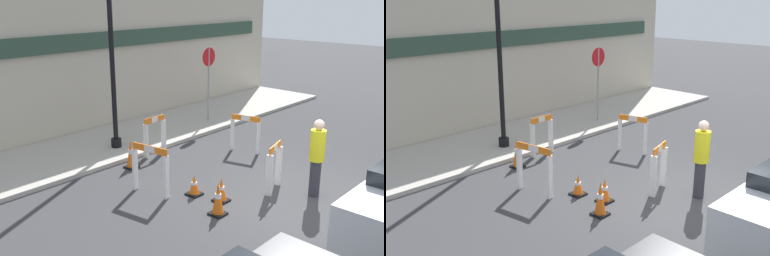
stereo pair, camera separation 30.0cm
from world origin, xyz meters
The scene contains 14 objects.
ground_plane centered at (0.00, 0.00, 0.00)m, with size 60.00×60.00×0.00m, color #38383A.
sidewalk_slab centered at (0.00, 5.91, 0.05)m, with size 18.00×2.82×0.11m.
storefront_facade centered at (0.00, 7.39, 2.75)m, with size 18.00×0.22×5.50m.
streetlamp_post centered at (-0.67, 5.39, 3.42)m, with size 0.44×0.44×5.16m.
stop_sign centered at (3.11, 5.33, 1.71)m, with size 0.60×0.06×2.40m.
barricade_0 centered at (-0.18, 4.35, 0.56)m, with size 0.71×0.15×1.06m.
barricade_1 centered at (-1.90, 2.61, 0.60)m, with size 0.28×0.92×1.10m.
barricade_2 centered at (0.06, 0.78, 0.56)m, with size 0.72×0.30×1.07m.
barricade_3 centered at (1.67, 2.75, 0.55)m, with size 0.34×0.82×1.02m.
traffic_cone_0 centered at (-1.65, 0.93, 0.34)m, with size 0.30×0.30×0.70m.
traffic_cone_1 centered at (-1.22, 4.09, 0.36)m, with size 0.30×0.30×0.74m.
traffic_cone_2 centered at (-1.30, 1.88, 0.21)m, with size 0.30×0.30×0.45m.
traffic_cone_3 centered at (-1.14, 1.26, 0.25)m, with size 0.30×0.30×0.51m.
person_worker centered at (0.43, -0.01, 0.92)m, with size 0.38×0.38×1.69m.
Camera 2 is at (-7.59, -4.34, 4.16)m, focal length 42.00 mm.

